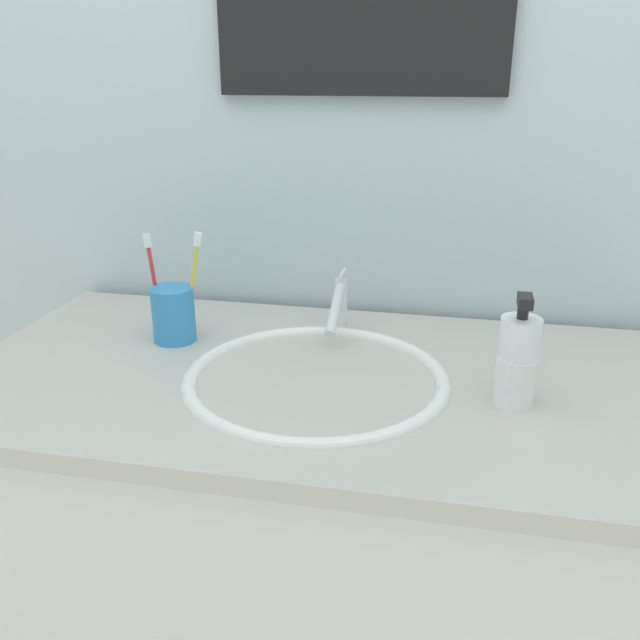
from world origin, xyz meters
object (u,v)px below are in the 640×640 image
Objects in this scene: faucet at (339,305)px; soap_dispenser at (517,362)px; toothbrush_red at (154,279)px; toothbrush_yellow at (193,279)px; toothbrush_cup at (174,314)px.

soap_dispenser is at bearing -35.74° from faucet.
toothbrush_red reaches higher than soap_dispenser.
soap_dispenser is at bearing -12.32° from toothbrush_red.
soap_dispenser is at bearing -14.08° from toothbrush_yellow.
toothbrush_yellow reaches higher than toothbrush_cup.
toothbrush_yellow reaches higher than faucet.
faucet is 0.30m from toothbrush_cup.
toothbrush_yellow is (-0.25, -0.08, 0.06)m from faucet.
toothbrush_cup is at bearing -15.45° from toothbrush_red.
toothbrush_yellow is at bearing -162.32° from faucet.
toothbrush_yellow is at bearing 1.32° from toothbrush_red.
toothbrush_red is 1.09× the size of soap_dispenser.
faucet is at bearing 144.26° from soap_dispenser.
toothbrush_cup is (-0.28, -0.09, -0.01)m from faucet.
soap_dispenser is (0.62, -0.14, -0.04)m from toothbrush_red.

